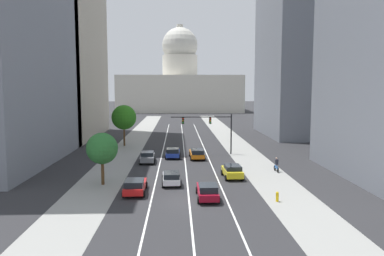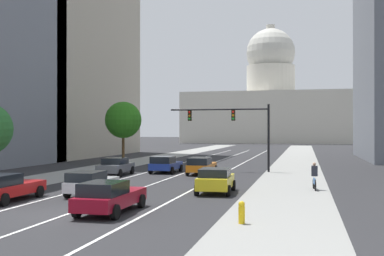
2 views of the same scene
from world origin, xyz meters
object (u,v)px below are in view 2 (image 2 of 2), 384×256
at_px(car_red, 4,187).
at_px(fire_hydrant, 242,212).
at_px(car_crimson, 109,196).
at_px(street_tree_mid_left, 123,120).
at_px(traffic_signal_mast, 235,122).
at_px(car_yellow, 216,180).
at_px(car_gray, 116,166).
at_px(car_orange, 201,165).
at_px(car_blue, 165,164).
at_px(cyclist, 314,176).
at_px(car_white, 91,182).
at_px(capitol_building, 271,107).

xyz_separation_m(car_red, fire_hydrant, (12.81, -3.08, -0.29)).
relative_size(car_crimson, street_tree_mid_left, 0.67).
xyz_separation_m(traffic_signal_mast, fire_hydrant, (3.77, -24.05, -3.98)).
xyz_separation_m(car_yellow, car_gray, (-10.10, 9.19, -0.03)).
xyz_separation_m(car_orange, street_tree_mid_left, (-11.87, 12.34, 4.13)).
xyz_separation_m(car_red, car_blue, (3.36, 18.04, 0.01)).
bearing_deg(car_blue, traffic_signal_mast, -61.56).
bearing_deg(cyclist, car_orange, 41.72).
xyz_separation_m(car_orange, car_gray, (-6.74, -2.29, -0.02)).
xyz_separation_m(car_blue, traffic_signal_mast, (5.68, 2.93, 3.68)).
height_order(car_blue, cyclist, cyclist).
relative_size(car_crimson, traffic_signal_mast, 0.52).
relative_size(car_crimson, car_white, 1.11).
distance_m(capitol_building, car_yellow, 119.06).
bearing_deg(cyclist, car_crimson, 134.93).
bearing_deg(car_crimson, cyclist, -39.94).
xyz_separation_m(car_red, car_white, (3.37, 3.18, -0.01)).
bearing_deg(street_tree_mid_left, car_yellow, -57.41).
relative_size(capitol_building, car_white, 11.73).
bearing_deg(car_crimson, street_tree_mid_left, 20.73).
bearing_deg(car_orange, cyclist, -135.19).
bearing_deg(capitol_building, cyclist, -84.68).
xyz_separation_m(car_blue, fire_hydrant, (9.45, -21.12, -0.30)).
bearing_deg(car_crimson, car_red, 73.38).
distance_m(car_red, traffic_signal_mast, 23.13).
xyz_separation_m(car_orange, cyclist, (9.07, -8.56, 0.08)).
bearing_deg(car_blue, car_gray, 133.21).
bearing_deg(capitol_building, car_orange, -89.09).
relative_size(capitol_building, car_gray, 11.02).
height_order(car_crimson, cyclist, cyclist).
bearing_deg(car_yellow, cyclist, -65.58).
distance_m(car_crimson, traffic_signal_mast, 23.41).
height_order(car_red, car_orange, car_red).
distance_m(car_white, street_tree_mid_left, 28.09).
relative_size(car_orange, car_blue, 1.18).
height_order(car_orange, fire_hydrant, car_orange).
height_order(car_orange, car_gray, car_orange).
height_order(car_yellow, car_gray, car_yellow).
bearing_deg(cyclist, capitol_building, 0.40).
distance_m(traffic_signal_mast, fire_hydrant, 24.67).
bearing_deg(car_yellow, car_crimson, 154.13).
bearing_deg(street_tree_mid_left, car_red, -80.20).
height_order(car_blue, fire_hydrant, car_blue).
distance_m(car_blue, street_tree_mid_left, 14.95).
bearing_deg(car_white, traffic_signal_mast, -19.75).
distance_m(car_yellow, street_tree_mid_left, 28.57).
height_order(car_blue, street_tree_mid_left, street_tree_mid_left).
relative_size(car_blue, fire_hydrant, 4.52).
xyz_separation_m(car_red, traffic_signal_mast, (9.04, 20.97, 3.69)).
xyz_separation_m(car_gray, fire_hydrant, (12.81, -18.08, -0.29)).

